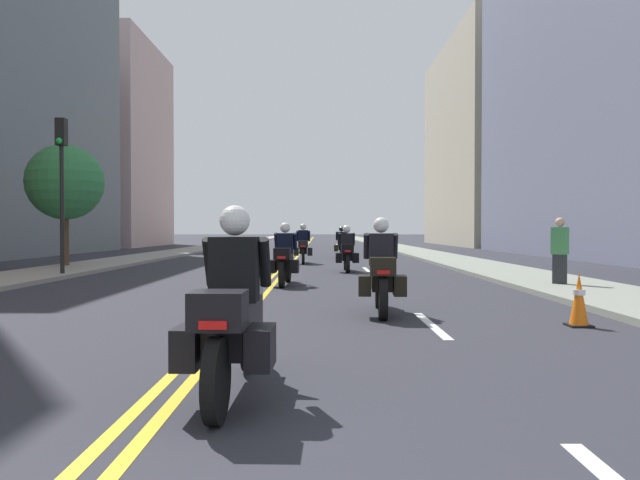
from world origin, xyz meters
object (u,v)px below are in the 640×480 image
at_px(street_tree_0, 64,182).
at_px(motorcycle_5, 340,245).
at_px(motorcycle_0, 232,318).
at_px(pedestrian_1, 558,252).
at_px(motorcycle_2, 284,259).
at_px(traffic_light_near, 60,168).
at_px(motorcycle_3, 346,253).
at_px(motorcycle_4, 302,247).
at_px(motorcycle_1, 380,275).
at_px(traffic_cone_0, 577,300).

bearing_deg(street_tree_0, motorcycle_5, 39.89).
bearing_deg(motorcycle_0, pedestrian_1, 55.99).
xyz_separation_m(motorcycle_2, street_tree_0, (-8.34, 6.36, 2.47)).
distance_m(traffic_light_near, pedestrian_1, 13.97).
xyz_separation_m(motorcycle_3, pedestrian_1, (4.83, -5.65, 0.24)).
xyz_separation_m(motorcycle_4, motorcycle_5, (1.80, 5.55, -0.05)).
xyz_separation_m(motorcycle_2, motorcycle_5, (1.99, 15.00, -0.02)).
bearing_deg(pedestrian_1, motorcycle_4, 165.26).
height_order(motorcycle_3, motorcycle_4, motorcycle_4).
bearing_deg(motorcycle_4, motorcycle_2, -92.36).
xyz_separation_m(motorcycle_5, traffic_light_near, (-8.73, -12.55, 2.60)).
height_order(motorcycle_2, motorcycle_5, motorcycle_2).
height_order(pedestrian_1, street_tree_0, street_tree_0).
bearing_deg(motorcycle_1, motorcycle_0, -106.62).
relative_size(motorcycle_2, motorcycle_3, 1.05).
distance_m(motorcycle_3, pedestrian_1, 7.44).
xyz_separation_m(motorcycle_0, motorcycle_5, (1.83, 24.91, -0.03)).
bearing_deg(motorcycle_2, traffic_cone_0, -50.92).
distance_m(motorcycle_5, traffic_cone_0, 21.48).
distance_m(motorcycle_3, traffic_light_near, 9.22).
relative_size(motorcycle_2, motorcycle_5, 0.98).
bearing_deg(motorcycle_0, traffic_cone_0, 40.16).
relative_size(motorcycle_3, pedestrian_1, 1.23).
relative_size(motorcycle_5, street_tree_0, 0.50).
bearing_deg(traffic_cone_0, motorcycle_0, -141.41).
bearing_deg(motorcycle_1, pedestrian_1, 45.35).
height_order(motorcycle_0, traffic_light_near, traffic_light_near).
bearing_deg(motorcycle_4, street_tree_0, -161.24).
height_order(motorcycle_1, street_tree_0, street_tree_0).
xyz_separation_m(motorcycle_1, street_tree_0, (-10.26, 11.46, 2.47)).
height_order(motorcycle_0, motorcycle_5, motorcycle_0).
bearing_deg(motorcycle_0, motorcycle_2, 92.51).
bearing_deg(pedestrian_1, motorcycle_0, -82.23).
relative_size(motorcycle_3, traffic_cone_0, 2.66).
bearing_deg(motorcycle_3, traffic_light_near, -164.68).
distance_m(motorcycle_1, motorcycle_4, 14.66).
bearing_deg(traffic_light_near, motorcycle_1, -41.13).
xyz_separation_m(motorcycle_2, motorcycle_4, (0.20, 9.46, 0.02)).
relative_size(motorcycle_0, motorcycle_5, 1.00).
bearing_deg(motorcycle_3, motorcycle_5, 88.93).
distance_m(motorcycle_4, traffic_cone_0, 16.39).
bearing_deg(motorcycle_3, motorcycle_2, -110.52).
xyz_separation_m(motorcycle_0, street_tree_0, (-8.51, 16.27, 2.46)).
distance_m(motorcycle_1, traffic_light_near, 11.77).
xyz_separation_m(motorcycle_4, street_tree_0, (-8.54, -3.09, 2.44)).
xyz_separation_m(motorcycle_1, motorcycle_5, (0.08, 20.11, -0.02)).
bearing_deg(pedestrian_1, street_tree_0, -162.43).
distance_m(motorcycle_0, traffic_light_near, 14.38).
distance_m(pedestrian_1, street_tree_0, 16.78).
bearing_deg(motorcycle_1, motorcycle_4, 100.14).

